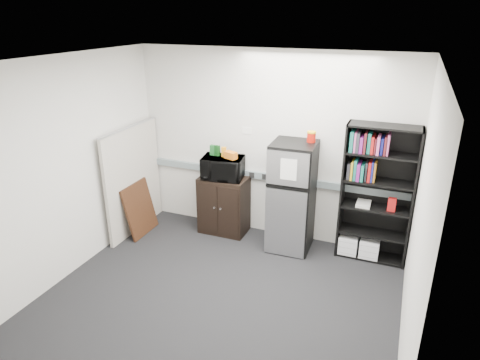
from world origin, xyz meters
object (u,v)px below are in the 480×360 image
Objects in this scene: bookshelf at (375,191)px; microwave at (223,168)px; cabinet at (224,205)px; refrigerator at (292,197)px; cubicle_partition at (134,179)px.

bookshelf is 2.13m from microwave.
bookshelf is 3.17× the size of microwave.
cabinet is 0.57× the size of refrigerator.
microwave is at bearing 17.59° from cubicle_partition.
refrigerator is (-1.07, -0.15, -0.20)m from bookshelf.
cubicle_partition is at bearing -171.39° from microwave.
bookshelf is 1.20× the size of refrigerator.
microwave is at bearing 174.56° from refrigerator.
cabinet is at bearing 81.03° from microwave.
bookshelf is at bearing -6.78° from microwave.
cubicle_partition reaches higher than microwave.
refrigerator is at bearing -4.32° from cabinet.
microwave reaches higher than cabinet.
cubicle_partition is (-3.41, -0.49, -0.16)m from bookshelf.
cabinet is at bearing 18.23° from cubicle_partition.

